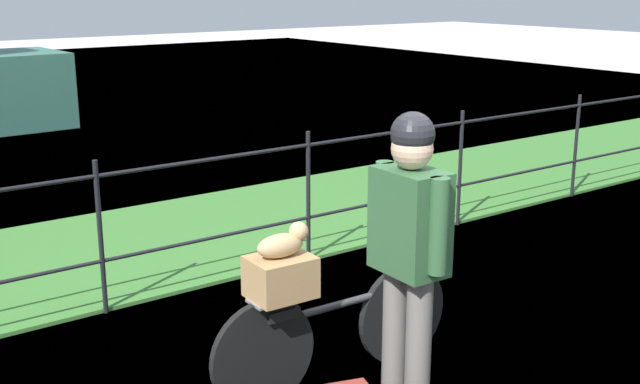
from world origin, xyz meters
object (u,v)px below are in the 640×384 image
bicycle_main (334,331)px  wooden_crate (281,277)px  terrier_dog (284,243)px  cyclist_person (409,239)px

bicycle_main → wooden_crate: (-0.36, 0.01, 0.42)m
terrier_dog → cyclist_person: (0.49, -0.47, 0.05)m
cyclist_person → bicycle_main: bearing=108.4°
wooden_crate → cyclist_person: bearing=-42.5°
bicycle_main → terrier_dog: (-0.34, 0.01, 0.61)m
wooden_crate → terrier_dog: 0.19m
bicycle_main → terrier_dog: 0.70m
bicycle_main → terrier_dog: bearing=177.8°
terrier_dog → bicycle_main: bearing=-2.2°
wooden_crate → cyclist_person: size_ratio=0.20×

